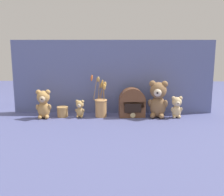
% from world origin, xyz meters
% --- Properties ---
extents(ground_plane, '(4.00, 4.00, 0.00)m').
position_xyz_m(ground_plane, '(0.00, 0.00, 0.00)').
color(ground_plane, '#4C5184').
extents(backdrop_wall, '(1.62, 0.02, 0.59)m').
position_xyz_m(backdrop_wall, '(0.00, 0.17, 0.29)').
color(backdrop_wall, slate).
rests_on(backdrop_wall, ground).
extents(teddy_bear_large, '(0.16, 0.14, 0.29)m').
position_xyz_m(teddy_bear_large, '(0.35, 0.02, 0.15)').
color(teddy_bear_large, olive).
rests_on(teddy_bear_large, ground).
extents(teddy_bear_medium, '(0.12, 0.11, 0.22)m').
position_xyz_m(teddy_bear_medium, '(-0.52, -0.02, 0.12)').
color(teddy_bear_medium, tan).
rests_on(teddy_bear_medium, ground).
extents(teddy_bear_small, '(0.09, 0.09, 0.17)m').
position_xyz_m(teddy_bear_small, '(0.50, 0.02, 0.09)').
color(teddy_bear_small, '#DBBC84').
rests_on(teddy_bear_small, ground).
extents(teddy_bear_tiny, '(0.07, 0.07, 0.14)m').
position_xyz_m(teddy_bear_tiny, '(-0.25, 0.01, 0.07)').
color(teddy_bear_tiny, tan).
rests_on(teddy_bear_tiny, ground).
extents(flower_vase, '(0.13, 0.11, 0.33)m').
position_xyz_m(flower_vase, '(-0.09, 0.04, 0.09)').
color(flower_vase, tan).
rests_on(flower_vase, ground).
extents(vintage_radio, '(0.21, 0.12, 0.23)m').
position_xyz_m(vintage_radio, '(0.16, 0.04, 0.10)').
color(vintage_radio, brown).
rests_on(vintage_radio, ground).
extents(decorative_tin_tall, '(0.09, 0.09, 0.08)m').
position_xyz_m(decorative_tin_tall, '(-0.39, 0.03, 0.04)').
color(decorative_tin_tall, tan).
rests_on(decorative_tin_tall, ground).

